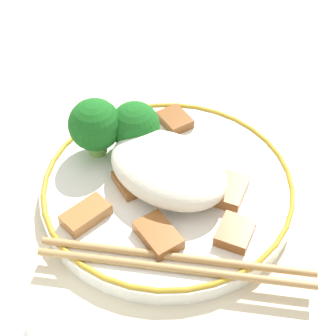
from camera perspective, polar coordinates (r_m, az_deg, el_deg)
ground_plane at (r=0.50m, az=0.00°, el=-2.80°), size 3.00×3.00×0.00m
plate at (r=0.49m, az=0.00°, el=-2.08°), size 0.22×0.22×0.02m
rice_mound at (r=0.47m, az=0.34°, el=-0.39°), size 0.11×0.08×0.04m
broccoli_back_left at (r=0.51m, az=-3.39°, el=4.21°), size 0.05×0.05×0.05m
broccoli_back_center at (r=0.50m, az=-7.43°, el=4.31°), size 0.05×0.05×0.06m
meat_near_front at (r=0.47m, az=-8.35°, el=-4.73°), size 0.03×0.04×0.01m
meat_near_left at (r=0.45m, az=-1.00°, el=-6.82°), size 0.04×0.04×0.01m
meat_near_right at (r=0.49m, az=-3.87°, el=-1.47°), size 0.04×0.03×0.01m
meat_near_back at (r=0.54m, az=0.71°, el=4.92°), size 0.04×0.03×0.01m
meat_on_rice_edge at (r=0.48m, az=6.29°, el=-2.30°), size 0.03×0.04×0.01m
meat_mid_left at (r=0.45m, az=6.83°, el=-6.53°), size 0.03×0.04×0.01m
chopsticks at (r=0.44m, az=0.78°, el=-9.58°), size 0.19×0.12×0.01m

